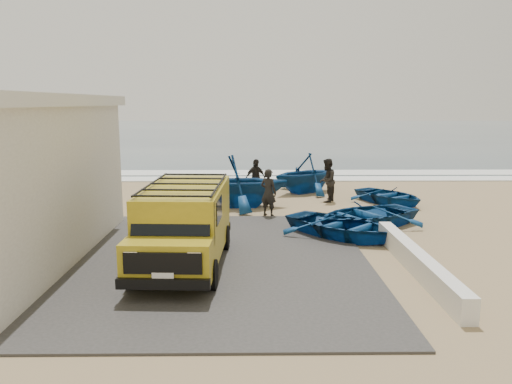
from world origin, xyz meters
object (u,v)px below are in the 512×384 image
object	(u,v)px
fisherman_front	(268,193)
fisherman_back	(256,178)
boat_mid_right	(389,196)
parapet	(417,262)
boat_near_right	(365,215)
fisherman_middle	(327,180)
boat_near_left	(342,225)
boat_mid_left	(238,181)
van	(184,222)
boat_far_left	(305,173)

from	to	relation	value
fisherman_front	fisherman_back	world-z (taller)	fisherman_front
fisherman_back	boat_mid_right	bearing A→B (deg)	-44.40
parapet	boat_near_right	distance (m)	4.60
boat_mid_right	fisherman_front	size ratio (longest dim) A/B	1.84
fisherman_middle	boat_mid_right	bearing A→B (deg)	105.88
fisherman_back	boat_near_left	bearing A→B (deg)	-98.82
parapet	boat_mid_left	distance (m)	9.14
van	fisherman_back	world-z (taller)	van
boat_near_left	boat_far_left	distance (m)	7.83
boat_near_right	boat_mid_right	xyz separation A→B (m)	(1.89, 3.87, -0.07)
boat_near_right	fisherman_middle	xyz separation A→B (m)	(-0.62, 4.25, 0.51)
parapet	fisherman_middle	xyz separation A→B (m)	(-0.86, 8.84, 0.63)
boat_mid_left	fisherman_middle	bearing A→B (deg)	-78.50
van	boat_far_left	distance (m)	11.24
boat_far_left	fisherman_back	distance (m)	2.61
fisherman_front	fisherman_middle	xyz separation A→B (m)	(2.53, 2.59, 0.04)
boat_near_left	boat_far_left	xyz separation A→B (m)	(-0.26, 7.81, 0.52)
boat_far_left	fisherman_back	world-z (taller)	boat_far_left
boat_near_right	boat_far_left	bearing A→B (deg)	162.30
boat_near_right	fisherman_front	xyz separation A→B (m)	(-3.15, 1.66, 0.47)
boat_mid_left	fisherman_front	bearing A→B (deg)	-147.98
boat_far_left	fisherman_middle	xyz separation A→B (m)	(0.65, -2.23, -0.00)
boat_far_left	fisherman_front	distance (m)	5.18
boat_near_right	fisherman_back	distance (m)	6.39
boat_mid_right	van	bearing A→B (deg)	-165.42
boat_near_left	boat_mid_right	size ratio (longest dim) A/B	1.17
boat_mid_right	boat_far_left	xyz separation A→B (m)	(-3.16, 2.61, 0.58)
boat_far_left	fisherman_back	size ratio (longest dim) A/B	2.04
parapet	fisherman_back	size ratio (longest dim) A/B	3.55
boat_far_left	fisherman_front	size ratio (longest dim) A/B	1.99
boat_near_right	boat_mid_left	xyz separation A→B (m)	(-4.30, 3.31, 0.63)
van	boat_far_left	xyz separation A→B (m)	(4.20, 10.42, -0.22)
boat_near_right	boat_mid_right	size ratio (longest dim) A/B	1.21
parapet	fisherman_front	bearing A→B (deg)	118.46
parapet	boat_mid_left	bearing A→B (deg)	119.87
boat_mid_left	boat_far_left	distance (m)	4.38
boat_far_left	fisherman_front	xyz separation A→B (m)	(-1.88, -4.82, -0.04)
parapet	fisherman_front	world-z (taller)	fisherman_front
boat_near_right	boat_mid_right	world-z (taller)	boat_near_right
parapet	boat_near_left	size ratio (longest dim) A/B	1.61
boat_far_left	fisherman_front	world-z (taller)	boat_far_left
van	parapet	bearing A→B (deg)	-3.91
fisherman_middle	boat_near_left	bearing A→B (deg)	20.42
boat_mid_left	fisherman_back	size ratio (longest dim) A/B	2.31
parapet	fisherman_front	distance (m)	7.13
boat_mid_left	fisherman_front	xyz separation A→B (m)	(1.15, -1.65, -0.16)
parapet	fisherman_front	xyz separation A→B (m)	(-3.39, 6.25, 0.59)
boat_near_right	fisherman_middle	bearing A→B (deg)	159.51
van	boat_far_left	bearing A→B (deg)	70.62
boat_mid_right	fisherman_front	bearing A→B (deg)	171.61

